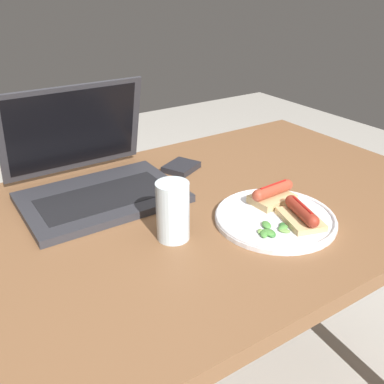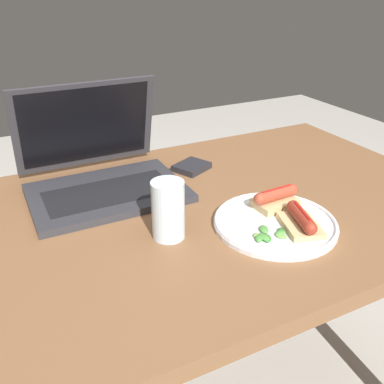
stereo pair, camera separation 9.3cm
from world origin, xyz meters
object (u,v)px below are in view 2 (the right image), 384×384
at_px(plate, 275,222).
at_px(drinking_glass, 168,210).
at_px(external_drive, 192,167).
at_px(laptop, 101,172).

bearing_deg(plate, drinking_glass, 163.35).
bearing_deg(external_drive, plate, -111.28).
relative_size(drinking_glass, external_drive, 1.09).
height_order(plate, external_drive, same).
distance_m(plate, external_drive, 0.35).
relative_size(laptop, drinking_glass, 2.96).
xyz_separation_m(drinking_glass, external_drive, (0.20, 0.28, -0.05)).
bearing_deg(drinking_glass, laptop, 102.09).
distance_m(drinking_glass, external_drive, 0.35).
xyz_separation_m(laptop, plate, (0.28, -0.34, -0.04)).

